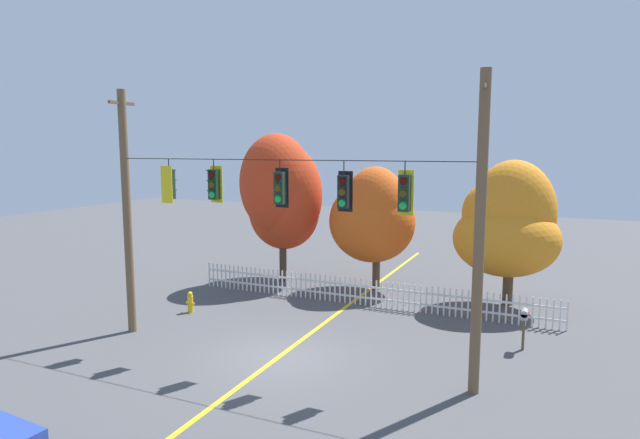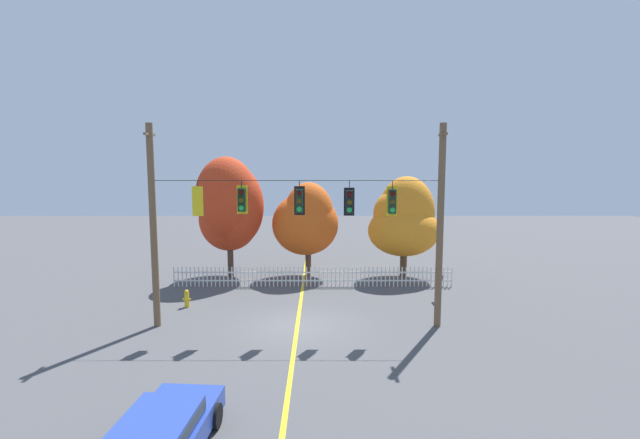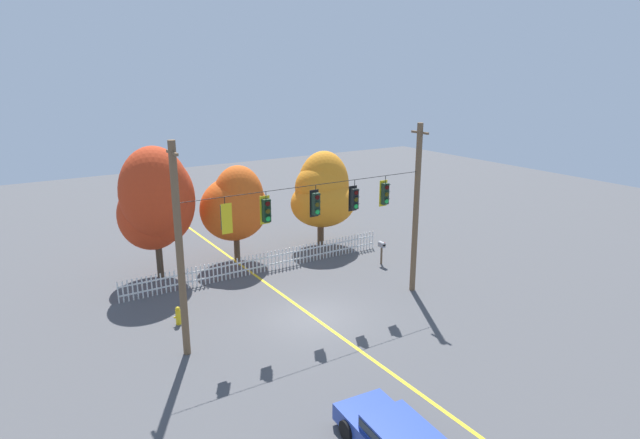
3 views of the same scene
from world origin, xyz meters
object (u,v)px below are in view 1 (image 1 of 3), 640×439
at_px(traffic_signal_northbound_secondary, 344,192).
at_px(autumn_maple_mid, 373,217).
at_px(traffic_signal_southbound_primary, 214,184).
at_px(autumn_oak_far_east, 508,224).
at_px(traffic_signal_eastbound_side, 280,188).
at_px(roadside_mailbox, 524,317).
at_px(autumn_maple_near_fence, 283,195).
at_px(traffic_signal_westbound_side, 405,193).
at_px(fire_hydrant, 190,302).
at_px(traffic_signal_northbound_primary, 169,184).

distance_m(traffic_signal_northbound_secondary, autumn_maple_mid, 9.00).
height_order(traffic_signal_southbound_primary, autumn_oak_far_east, traffic_signal_southbound_primary).
relative_size(traffic_signal_eastbound_side, roadside_mailbox, 1.06).
bearing_deg(traffic_signal_southbound_primary, autumn_maple_mid, 74.58).
distance_m(traffic_signal_northbound_secondary, autumn_oak_far_east, 9.35).
distance_m(autumn_maple_near_fence, autumn_maple_mid, 4.51).
xyz_separation_m(traffic_signal_westbound_side, fire_hydrant, (-9.18, 2.59, -4.80)).
distance_m(traffic_signal_westbound_side, autumn_maple_mid, 9.53).
relative_size(traffic_signal_southbound_primary, autumn_maple_near_fence, 0.19).
bearing_deg(traffic_signal_northbound_secondary, autumn_maple_near_fence, 127.41).
xyz_separation_m(autumn_oak_far_east, roadside_mailbox, (0.97, -4.67, -2.30)).
bearing_deg(traffic_signal_westbound_side, traffic_signal_northbound_primary, -179.86).
height_order(autumn_maple_mid, fire_hydrant, autumn_maple_mid).
bearing_deg(traffic_signal_northbound_secondary, autumn_maple_mid, 102.96).
relative_size(traffic_signal_eastbound_side, traffic_signal_northbound_secondary, 0.98).
bearing_deg(roadside_mailbox, autumn_maple_near_fence, 157.26).
relative_size(traffic_signal_northbound_secondary, fire_hydrant, 1.73).
xyz_separation_m(autumn_maple_near_fence, fire_hydrant, (-1.04, -5.79, -3.77)).
height_order(traffic_signal_southbound_primary, roadside_mailbox, traffic_signal_southbound_primary).
bearing_deg(traffic_signal_southbound_primary, fire_hydrant, 140.22).
bearing_deg(autumn_maple_mid, autumn_oak_far_east, -1.95).
distance_m(traffic_signal_northbound_primary, traffic_signal_southbound_primary, 1.75).
distance_m(traffic_signal_northbound_primary, autumn_maple_mid, 9.72).
relative_size(autumn_maple_near_fence, autumn_oak_far_east, 1.19).
relative_size(traffic_signal_northbound_secondary, autumn_oak_far_east, 0.24).
distance_m(traffic_signal_northbound_primary, roadside_mailbox, 12.15).
distance_m(traffic_signal_eastbound_side, traffic_signal_northbound_secondary, 2.02).
height_order(traffic_signal_westbound_side, autumn_maple_near_fence, autumn_maple_near_fence).
relative_size(traffic_signal_westbound_side, autumn_maple_mid, 0.26).
xyz_separation_m(traffic_signal_eastbound_side, traffic_signal_westbound_side, (3.74, 0.00, -0.02)).
bearing_deg(traffic_signal_eastbound_side, autumn_oak_far_east, 55.61).
bearing_deg(autumn_oak_far_east, traffic_signal_westbound_side, -103.38).
relative_size(traffic_signal_eastbound_side, fire_hydrant, 1.70).
height_order(autumn_maple_near_fence, autumn_oak_far_east, autumn_maple_near_fence).
relative_size(traffic_signal_northbound_primary, traffic_signal_westbound_side, 0.98).
height_order(traffic_signal_northbound_secondary, autumn_maple_near_fence, autumn_maple_near_fence).
relative_size(traffic_signal_southbound_primary, traffic_signal_eastbound_side, 0.97).
bearing_deg(roadside_mailbox, traffic_signal_eastbound_side, -151.02).
xyz_separation_m(traffic_signal_westbound_side, roadside_mailbox, (2.97, 3.72, -4.12)).
relative_size(traffic_signal_northbound_primary, traffic_signal_northbound_secondary, 0.99).
distance_m(traffic_signal_northbound_secondary, autumn_maple_near_fence, 10.59).
bearing_deg(traffic_signal_northbound_secondary, traffic_signal_southbound_primary, 180.00).
height_order(traffic_signal_northbound_secondary, traffic_signal_westbound_side, same).
height_order(traffic_signal_eastbound_side, fire_hydrant, traffic_signal_eastbound_side).
distance_m(traffic_signal_northbound_primary, traffic_signal_northbound_secondary, 6.09).
xyz_separation_m(traffic_signal_westbound_side, autumn_maple_near_fence, (-8.13, 8.37, -1.03)).
bearing_deg(traffic_signal_northbound_secondary, autumn_oak_far_east, 66.05).
distance_m(fire_hydrant, roadside_mailbox, 12.22).
xyz_separation_m(traffic_signal_northbound_primary, traffic_signal_northbound_secondary, (6.09, 0.02, -0.04)).
height_order(autumn_maple_near_fence, autumn_maple_mid, autumn_maple_near_fence).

